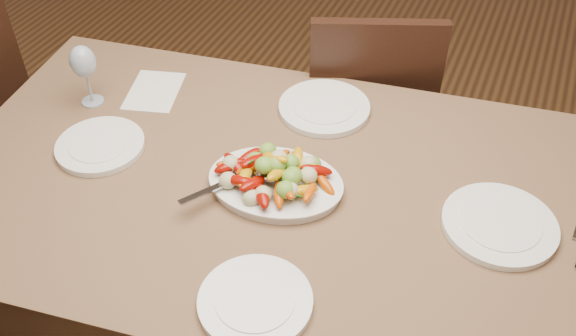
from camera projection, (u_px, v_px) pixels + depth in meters
The scene contains 12 objects.
floor at pixel (266, 327), 2.23m from camera, with size 6.00×6.00×0.00m, color #412713.
dining_table at pixel (288, 277), 1.92m from camera, with size 1.84×1.04×0.76m, color brown.
chair_far at pixel (365, 110), 2.37m from camera, with size 0.42×0.42×0.95m, color black, non-canonical shape.
serving_platter at pixel (276, 185), 1.65m from camera, with size 0.34×0.25×0.02m, color white.
roasted_vegetables at pixel (275, 169), 1.61m from camera, with size 0.28×0.19×0.09m, color #7A0902, non-canonical shape.
serving_spoon at pixel (246, 180), 1.61m from camera, with size 0.28×0.06×0.03m, color #9EA0A8, non-canonical shape.
plate_left at pixel (100, 146), 1.77m from camera, with size 0.24×0.24×0.02m, color white.
plate_right at pixel (499, 225), 1.55m from camera, with size 0.28×0.28×0.02m, color white.
plate_far at pixel (324, 108), 1.90m from camera, with size 0.27×0.27×0.02m, color white.
plate_near at pixel (255, 302), 1.38m from camera, with size 0.25×0.25×0.02m, color white.
wine_glass at pixel (86, 74), 1.86m from camera, with size 0.08×0.08×0.20m, color #8C99A5, non-canonical shape.
menu_card at pixel (154, 91), 1.97m from camera, with size 0.15×0.21×0.00m, color silver.
Camera 1 is at (0.57, -1.15, 1.91)m, focal length 40.00 mm.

